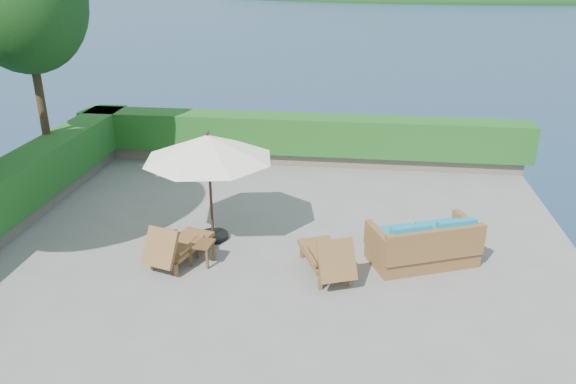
# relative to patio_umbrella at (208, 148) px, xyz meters

# --- Properties ---
(ground) EXTENTS (12.00, 12.00, 0.00)m
(ground) POSITION_rel_patio_umbrella_xyz_m (1.25, -0.78, -1.94)
(ground) COLOR gray
(ground) RESTS_ON ground
(foundation) EXTENTS (12.00, 12.00, 3.00)m
(foundation) POSITION_rel_patio_umbrella_xyz_m (1.25, -0.78, -3.49)
(foundation) COLOR #554C43
(foundation) RESTS_ON ocean
(planter_wall_far) EXTENTS (12.00, 0.60, 0.36)m
(planter_wall_far) POSITION_rel_patio_umbrella_xyz_m (1.25, 4.82, -1.76)
(planter_wall_far) COLOR #6A6254
(planter_wall_far) RESTS_ON ground
(hedge_far) EXTENTS (12.40, 0.90, 1.00)m
(hedge_far) POSITION_rel_patio_umbrella_xyz_m (1.25, 4.82, -1.09)
(hedge_far) COLOR #144615
(hedge_far) RESTS_ON planter_wall_far
(tree_far) EXTENTS (2.80, 2.80, 6.03)m
(tree_far) POSITION_rel_patio_umbrella_xyz_m (-4.75, 2.42, 2.46)
(tree_far) COLOR #402C18
(tree_far) RESTS_ON ground
(patio_umbrella) EXTENTS (3.06, 3.06, 2.30)m
(patio_umbrella) POSITION_rel_patio_umbrella_xyz_m (0.00, 0.00, 0.00)
(patio_umbrella) COLOR black
(patio_umbrella) RESTS_ON ground
(lounge_left) EXTENTS (1.04, 1.64, 0.88)m
(lounge_left) POSITION_rel_patio_umbrella_xyz_m (-0.41, -1.06, -1.57)
(lounge_left) COLOR brown
(lounge_left) RESTS_ON ground
(lounge_right) EXTENTS (1.18, 1.70, 0.91)m
(lounge_right) POSITION_rel_patio_umbrella_xyz_m (2.41, -1.16, -1.56)
(lounge_right) COLOR brown
(lounge_right) RESTS_ON ground
(side_table) EXTENTS (0.46, 0.46, 0.45)m
(side_table) POSITION_rel_patio_umbrella_xyz_m (0.06, -1.03, -1.58)
(side_table) COLOR brown
(side_table) RESTS_ON ground
(wicker_loveseat) EXTENTS (2.19, 1.67, 0.96)m
(wicker_loveseat) POSITION_rel_patio_umbrella_xyz_m (4.17, -0.50, -1.57)
(wicker_loveseat) COLOR brown
(wicker_loveseat) RESTS_ON ground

